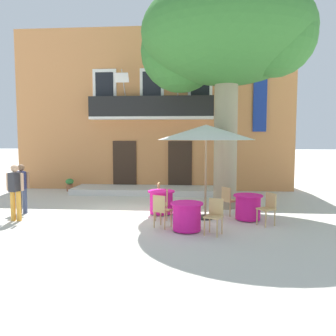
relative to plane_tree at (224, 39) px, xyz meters
name	(u,v)px	position (x,y,z in m)	size (l,w,h in m)	color
ground_plane	(133,213)	(-2.99, -1.20, -5.82)	(120.00, 120.00, 0.00)	beige
building_facade	(157,112)	(-2.97, 5.79, -2.07)	(13.00, 5.09, 7.50)	#CC844C
entrance_step_platform	(150,190)	(-2.97, 2.89, -5.69)	(6.78, 1.81, 0.25)	silver
plane_tree	(224,39)	(0.00, 0.00, 0.00)	(5.97, 5.24, 7.74)	gray
cafe_table_near_tree	(161,202)	(-2.04, -1.26, -5.43)	(0.86, 0.86, 0.76)	#DB1984
cafe_chair_near_tree_0	(164,202)	(-1.89, -2.00, -5.29)	(0.43, 0.43, 0.91)	tan
cafe_chair_near_tree_1	(162,194)	(-2.10, -0.51, -5.29)	(0.41, 0.41, 0.91)	tan
cafe_table_middle	(187,216)	(-1.16, -3.23, -5.43)	(0.86, 0.86, 0.76)	#DB1984
cafe_chair_middle_0	(215,214)	(-0.45, -3.48, -5.29)	(0.53, 0.53, 0.91)	tan
cafe_chair_middle_1	(161,209)	(-1.87, -2.97, -5.29)	(0.54, 0.54, 0.91)	tan
cafe_table_front	(248,207)	(0.63, -1.84, -5.43)	(0.86, 0.86, 0.76)	#DB1984
cafe_chair_front_0	(268,207)	(1.10, -2.43, -5.29)	(0.55, 0.55, 0.91)	tan
cafe_chair_front_1	(228,199)	(0.10, -1.31, -5.29)	(0.56, 0.56, 0.91)	tan
cafe_umbrella	(206,133)	(-0.64, -1.82, -3.21)	(2.90, 2.90, 2.85)	#997A56
ground_planter_left	(70,184)	(-6.70, 3.12, -5.49)	(0.36, 0.36, 0.58)	#995638
pedestrian_near_entrance	(15,189)	(-6.24, -2.51, -4.87)	(0.53, 0.37, 1.68)	gold
pedestrian_mid_plaza	(22,186)	(-6.57, -1.51, -4.91)	(0.53, 0.40, 1.61)	#384260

